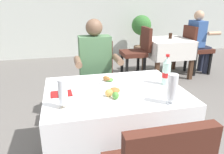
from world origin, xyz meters
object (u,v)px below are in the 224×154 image
at_px(main_dining_table, 115,107).
at_px(plate_far_diner, 111,81).
at_px(seated_diner_far, 96,68).
at_px(napkin_cutlery_set, 61,94).
at_px(background_table_tumbler, 170,36).
at_px(beer_glass_left, 63,94).
at_px(background_patron, 199,39).
at_px(cola_bottle_primary, 166,72).
at_px(chair_far_diner_seat, 99,77).
at_px(beer_glass_middle, 172,88).
at_px(plate_near_camera, 114,94).
at_px(background_chair_right, 195,47).
at_px(background_dining_table, 167,49).
at_px(potted_plant_corner, 141,32).
at_px(background_chair_left, 138,50).

relative_size(main_dining_table, plate_far_diner, 4.99).
relative_size(seated_diner_far, napkin_cutlery_set, 6.56).
distance_m(plate_far_diner, background_table_tumbler, 2.65).
relative_size(beer_glass_left, background_patron, 0.17).
height_order(beer_glass_left, cola_bottle_primary, cola_bottle_primary).
distance_m(chair_far_diner_seat, background_table_tumbler, 2.19).
bearing_deg(beer_glass_middle, seated_diner_far, 109.90).
xyz_separation_m(plate_near_camera, background_table_tumbler, (1.71, 2.38, 0.03)).
bearing_deg(napkin_cutlery_set, background_chair_right, 39.29).
height_order(seated_diner_far, cola_bottle_primary, seated_diner_far).
relative_size(main_dining_table, background_table_tumbler, 10.63).
relative_size(chair_far_diner_seat, background_table_tumbler, 8.82).
bearing_deg(background_patron, background_table_tumbler, 175.62).
bearing_deg(background_dining_table, plate_near_camera, -125.29).
bearing_deg(background_chair_right, potted_plant_corner, 112.42).
height_order(plate_near_camera, background_table_tumbler, background_table_tumbler).
xyz_separation_m(chair_far_diner_seat, potted_plant_corner, (1.61, 2.85, 0.12)).
distance_m(background_dining_table, potted_plant_corner, 1.50).
bearing_deg(background_chair_left, background_dining_table, -0.00).
bearing_deg(napkin_cutlery_set, main_dining_table, -0.88).
relative_size(plate_far_diner, background_chair_left, 0.24).
relative_size(plate_near_camera, plate_far_diner, 1.02).
height_order(plate_far_diner, background_patron, background_patron).
xyz_separation_m(seated_diner_far, background_dining_table, (1.65, 1.47, -0.17)).
xyz_separation_m(plate_near_camera, cola_bottle_primary, (0.52, 0.16, 0.10)).
xyz_separation_m(cola_bottle_primary, background_chair_left, (0.52, 2.17, -0.30)).
xyz_separation_m(main_dining_table, background_chair_left, (0.99, 2.19, -0.01)).
bearing_deg(beer_glass_middle, background_chair_right, 53.46).
height_order(beer_glass_left, background_dining_table, beer_glass_left).
bearing_deg(napkin_cutlery_set, beer_glass_left, -86.48).
distance_m(chair_far_diner_seat, seated_diner_far, 0.20).
height_order(background_chair_left, background_patron, background_patron).
bearing_deg(plate_far_diner, main_dining_table, -91.37).
height_order(seated_diner_far, beer_glass_left, seated_diner_far).
xyz_separation_m(plate_far_diner, beer_glass_left, (-0.43, -0.41, 0.09)).
height_order(plate_near_camera, plate_far_diner, plate_near_camera).
xyz_separation_m(plate_near_camera, background_chair_left, (1.03, 2.33, -0.20)).
xyz_separation_m(chair_far_diner_seat, background_chair_left, (0.99, 1.36, 0.00)).
relative_size(main_dining_table, background_dining_table, 1.44).
distance_m(seated_diner_far, beer_glass_left, 1.04).
bearing_deg(background_table_tumbler, background_patron, -4.38).
height_order(plate_near_camera, napkin_cutlery_set, plate_near_camera).
distance_m(cola_bottle_primary, background_chair_left, 2.25).
distance_m(plate_far_diner, background_dining_table, 2.58).
xyz_separation_m(main_dining_table, background_chair_right, (2.22, 2.19, -0.01)).
xyz_separation_m(chair_far_diner_seat, background_chair_right, (2.22, 1.36, 0.00)).
bearing_deg(beer_glass_left, cola_bottle_primary, 15.89).
relative_size(beer_glass_middle, potted_plant_corner, 0.21).
relative_size(seated_diner_far, background_dining_table, 1.55).
height_order(background_dining_table, potted_plant_corner, potted_plant_corner).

